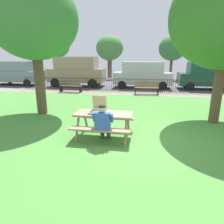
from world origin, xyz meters
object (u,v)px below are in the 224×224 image
Objects in this scene: adult_at_table at (103,122)px; tree_midground_left at (33,20)px; park_bench_center at (147,88)px; far_tree_center at (172,48)px; parked_car_far_left at (17,73)px; pizza_slice_on_table at (111,114)px; parked_car_right at (210,75)px; pizza_box_open at (98,109)px; far_tree_left at (56,45)px; parked_car_left at (77,71)px; parked_car_center at (143,74)px; park_bench_left at (71,86)px; far_tree_midleft at (110,48)px; picnic_table_foreground at (104,118)px.

adult_at_table is 5.37m from tree_midground_left.
far_tree_center is (2.73, 10.40, 2.94)m from park_bench_center.
parked_car_far_left reaches higher than park_bench_center.
pizza_slice_on_table is 12.15m from parked_car_right.
parked_car_right is (6.32, 10.47, 0.20)m from pizza_box_open.
pizza_box_open is 0.12× the size of parked_car_far_left.
tree_midground_left is at bearing 141.57° from adult_at_table.
far_tree_left reaches higher than far_tree_center.
parked_car_far_left is 16.28m from parked_car_right.
parked_car_left is 5.53m from parked_car_center.
far_tree_left is (-5.14, 7.45, 2.50)m from parked_car_left.
adult_at_table is 15.04m from parked_car_far_left.
pizza_box_open is 0.11× the size of far_tree_left.
parked_car_far_left and parked_car_right have the same top height.
adult_at_table is 0.26× the size of parked_car_center.
parked_car_center is at bearing -180.00° from parked_car_right.
park_bench_center is at bearing 81.53° from pizza_slice_on_table.
park_bench_left is 0.34× the size of far_tree_center.
far_tree_midleft is at bearing 78.56° from parked_car_left.
park_bench_center is 11.67m from far_tree_midleft.
pizza_box_open is at bearing -34.38° from tree_midground_left.
pizza_box_open is at bearing -103.49° from far_tree_center.
adult_at_table is 0.25× the size of parked_car_left.
far_tree_left is at bearing 145.08° from parked_car_center.
far_tree_left is at bearing 118.66° from pizza_slice_on_table.
park_bench_center is at bearing 78.25° from pizza_box_open.
parked_car_far_left is 7.94m from far_tree_left.
parked_car_far_left reaches higher than adult_at_table.
pizza_box_open reaches higher than park_bench_left.
pizza_box_open is 12.23m from parked_car_right.
parked_car_center reaches higher than park_bench_center.
parked_car_far_left is (-6.15, 2.95, 0.68)m from park_bench_left.
adult_at_table is at bearing -62.24° from far_tree_left.
parked_car_right reaches higher than pizza_slice_on_table.
adult_at_table reaches higher than pizza_slice_on_table.
park_bench_center is 0.33× the size of far_tree_midleft.
far_tree_midleft is at bearing 84.48° from park_bench_left.
parked_car_far_left and parked_car_center have the same top height.
park_bench_center is at bearing -0.00° from park_bench_left.
pizza_slice_on_table is at bearing -102.11° from far_tree_center.
tree_midground_left is at bearing -68.08° from far_tree_left.
picnic_table_foreground is 0.51m from adult_at_table.
parked_car_far_left is at bearing -93.90° from far_tree_left.
pizza_slice_on_table is at bearing -61.34° from far_tree_left.
tree_midground_left is at bearing -81.69° from parked_car_left.
park_bench_left is 5.87m from parked_car_center.
pizza_slice_on_table is at bearing -45.63° from parked_car_far_left.
parked_car_far_left is at bearing 129.43° from tree_midground_left.
park_bench_center is 6.64m from parked_car_left.
pizza_slice_on_table is 0.23× the size of adult_at_table.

